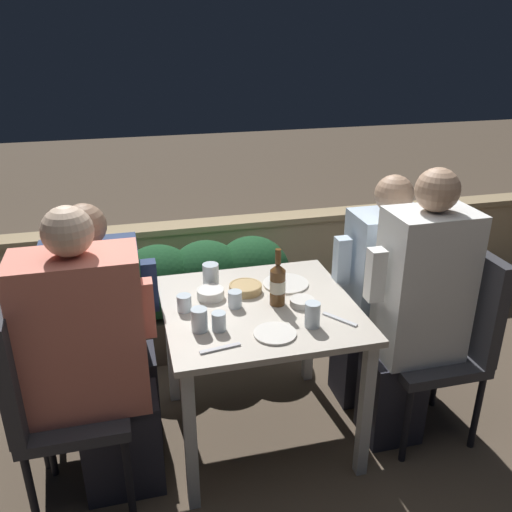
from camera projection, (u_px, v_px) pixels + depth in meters
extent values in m
plane|color=brown|center=(259.00, 431.00, 2.77)|extent=(16.00, 16.00, 0.00)
cube|color=tan|center=(212.00, 269.00, 3.82)|extent=(9.00, 0.14, 0.64)
cube|color=tan|center=(211.00, 224.00, 3.69)|extent=(9.00, 0.18, 0.04)
cube|color=#BCB2A3|center=(259.00, 308.00, 2.49)|extent=(0.87, 0.85, 0.03)
cube|color=silver|center=(191.00, 441.00, 2.21)|extent=(0.05, 0.05, 0.70)
cube|color=silver|center=(365.00, 411.00, 2.39)|extent=(0.05, 0.05, 0.70)
cube|color=silver|center=(171.00, 344.00, 2.88)|extent=(0.05, 0.05, 0.70)
cube|color=silver|center=(309.00, 326.00, 3.05)|extent=(0.05, 0.05, 0.70)
cube|color=brown|center=(208.00, 325.00, 3.47)|extent=(1.06, 0.36, 0.28)
ellipsoid|color=#194723|center=(159.00, 282.00, 3.27)|extent=(0.48, 0.47, 0.45)
ellipsoid|color=#194723|center=(206.00, 277.00, 3.34)|extent=(0.48, 0.47, 0.45)
ellipsoid|color=#194723|center=(252.00, 272.00, 3.40)|extent=(0.48, 0.47, 0.45)
cube|color=#333338|center=(76.00, 410.00, 2.25)|extent=(0.43, 0.43, 0.05)
cube|color=#333338|center=(15.00, 361.00, 2.10)|extent=(0.06, 0.43, 0.51)
cylinder|color=black|center=(32.00, 496.00, 2.14)|extent=(0.03, 0.03, 0.42)
cylinder|color=black|center=(129.00, 478.00, 2.22)|extent=(0.03, 0.03, 0.42)
cylinder|color=black|center=(42.00, 432.00, 2.47)|extent=(0.03, 0.03, 0.42)
cylinder|color=black|center=(126.00, 418.00, 2.55)|extent=(0.03, 0.03, 0.42)
cube|color=#282833|center=(123.00, 442.00, 2.37)|extent=(0.33, 0.23, 0.47)
cube|color=#E07A66|center=(83.00, 334.00, 2.12)|extent=(0.48, 0.26, 0.67)
cube|color=#E07A66|center=(145.00, 308.00, 2.15)|extent=(0.07, 0.07, 0.24)
sphere|color=beige|center=(67.00, 231.00, 1.95)|extent=(0.19, 0.19, 0.19)
cube|color=#333338|center=(87.00, 365.00, 2.55)|extent=(0.43, 0.43, 0.05)
cube|color=#333338|center=(34.00, 319.00, 2.39)|extent=(0.06, 0.43, 0.51)
cylinder|color=black|center=(49.00, 438.00, 2.43)|extent=(0.03, 0.03, 0.42)
cylinder|color=black|center=(134.00, 424.00, 2.51)|extent=(0.03, 0.03, 0.42)
cylinder|color=black|center=(56.00, 388.00, 2.76)|extent=(0.03, 0.03, 0.42)
cylinder|color=black|center=(131.00, 377.00, 2.85)|extent=(0.03, 0.03, 0.42)
cube|color=#282833|center=(128.00, 396.00, 2.67)|extent=(0.29, 0.23, 0.47)
cube|color=navy|center=(95.00, 305.00, 2.44)|extent=(0.42, 0.26, 0.57)
cube|color=navy|center=(150.00, 286.00, 2.47)|extent=(0.07, 0.07, 0.24)
sphere|color=#99755B|center=(84.00, 226.00, 2.28)|extent=(0.19, 0.19, 0.19)
cube|color=#333338|center=(427.00, 355.00, 2.63)|extent=(0.43, 0.43, 0.05)
cube|color=#333338|center=(471.00, 300.00, 2.56)|extent=(0.06, 0.43, 0.51)
cylinder|color=black|center=(406.00, 425.00, 2.51)|extent=(0.03, 0.03, 0.42)
cylinder|color=black|center=(477.00, 412.00, 2.59)|extent=(0.03, 0.03, 0.42)
cylinder|color=black|center=(371.00, 378.00, 2.84)|extent=(0.03, 0.03, 0.42)
cylinder|color=black|center=(435.00, 368.00, 2.93)|extent=(0.03, 0.03, 0.42)
cube|color=#282833|center=(391.00, 395.00, 2.67)|extent=(0.27, 0.23, 0.47)
cube|color=white|center=(424.00, 286.00, 2.46)|extent=(0.38, 0.26, 0.72)
cube|color=white|center=(375.00, 275.00, 2.37)|extent=(0.07, 0.07, 0.24)
sphere|color=tan|center=(437.00, 190.00, 2.28)|extent=(0.19, 0.19, 0.19)
cube|color=#333338|center=(392.00, 322.00, 2.92)|extent=(0.43, 0.43, 0.05)
cube|color=#333338|center=(431.00, 271.00, 2.85)|extent=(0.06, 0.43, 0.51)
cylinder|color=black|center=(372.00, 383.00, 2.80)|extent=(0.03, 0.03, 0.42)
cylinder|color=black|center=(436.00, 373.00, 2.89)|extent=(0.03, 0.03, 0.42)
cylinder|color=black|center=(344.00, 345.00, 3.13)|extent=(0.03, 0.03, 0.42)
cylinder|color=black|center=(402.00, 336.00, 3.22)|extent=(0.03, 0.03, 0.42)
cube|color=#282833|center=(360.00, 359.00, 2.96)|extent=(0.27, 0.23, 0.47)
cube|color=silver|center=(386.00, 268.00, 2.77)|extent=(0.38, 0.26, 0.60)
cube|color=silver|center=(342.00, 260.00, 2.69)|extent=(0.07, 0.07, 0.24)
sphere|color=tan|center=(394.00, 194.00, 2.61)|extent=(0.19, 0.19, 0.19)
cylinder|color=brown|center=(278.00, 287.00, 2.46)|extent=(0.07, 0.07, 0.17)
cylinder|color=beige|center=(278.00, 286.00, 2.46)|extent=(0.07, 0.07, 0.06)
cone|color=brown|center=(278.00, 267.00, 2.42)|extent=(0.07, 0.07, 0.03)
cylinder|color=brown|center=(278.00, 257.00, 2.40)|extent=(0.03, 0.03, 0.07)
cylinder|color=silver|center=(286.00, 284.00, 2.68)|extent=(0.23, 0.23, 0.01)
cylinder|color=silver|center=(274.00, 334.00, 2.25)|extent=(0.18, 0.18, 0.01)
cylinder|color=tan|center=(246.00, 288.00, 2.60)|extent=(0.16, 0.16, 0.04)
torus|color=tan|center=(246.00, 285.00, 2.59)|extent=(0.16, 0.16, 0.01)
cylinder|color=silver|center=(210.00, 293.00, 2.54)|extent=(0.13, 0.13, 0.04)
torus|color=silver|center=(210.00, 290.00, 2.53)|extent=(0.13, 0.13, 0.01)
cylinder|color=beige|center=(302.00, 302.00, 2.48)|extent=(0.11, 0.11, 0.03)
torus|color=beige|center=(302.00, 300.00, 2.47)|extent=(0.11, 0.11, 0.01)
cylinder|color=silver|center=(312.00, 315.00, 2.29)|extent=(0.07, 0.07, 0.11)
cylinder|color=silver|center=(199.00, 320.00, 2.26)|extent=(0.07, 0.07, 0.10)
cylinder|color=silver|center=(184.00, 303.00, 2.42)|extent=(0.07, 0.07, 0.08)
cylinder|color=silver|center=(211.00, 275.00, 2.65)|extent=(0.08, 0.08, 0.11)
cylinder|color=silver|center=(235.00, 299.00, 2.45)|extent=(0.06, 0.06, 0.08)
cylinder|color=silver|center=(219.00, 321.00, 2.27)|extent=(0.06, 0.06, 0.08)
cube|color=silver|center=(340.00, 319.00, 2.36)|extent=(0.11, 0.15, 0.01)
cube|color=silver|center=(220.00, 348.00, 2.15)|extent=(0.17, 0.05, 0.01)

